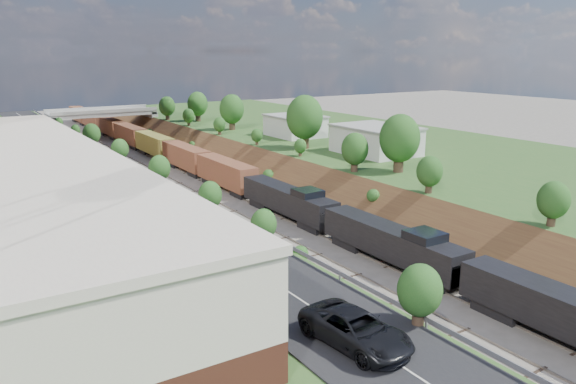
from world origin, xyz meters
The scene contains 15 objects.
platform_right centered at (33.00, 60.00, 2.50)m, with size 44.00×180.00×5.00m, color #325A25.
embankment_left centered at (-11.00, 60.00, 0.00)m, with size 7.07×180.00×7.07m, color brown.
embankment_right centered at (11.00, 60.00, 0.00)m, with size 7.07×180.00×7.07m, color brown.
rail_left_track centered at (-2.60, 60.00, 0.09)m, with size 1.58×180.00×0.18m, color gray.
rail_right_track centered at (2.60, 60.00, 0.09)m, with size 1.58×180.00×0.18m, color gray.
road centered at (-15.50, 60.00, 5.05)m, with size 8.00×180.00×0.10m, color black.
guardrail centered at (-11.40, 59.80, 5.55)m, with size 0.10×171.00×0.70m.
commercial_building centered at (-28.00, 38.00, 8.51)m, with size 14.30×62.30×7.00m.
overpass centered at (0.00, 122.00, 4.92)m, with size 24.50×8.30×7.40m.
white_building_near centered at (23.50, 52.00, 7.00)m, with size 9.00×12.00×4.00m, color silver.
white_building_far centered at (23.00, 74.00, 6.80)m, with size 8.00×10.00×3.60m, color silver.
tree_right_large centered at (17.00, 40.00, 9.38)m, with size 5.25×5.25×7.61m.
tree_left_crest centered at (-11.80, 20.00, 7.04)m, with size 2.45×2.45×3.55m.
freight_train centered at (2.60, 84.59, 2.58)m, with size 2.97×167.59×4.55m.
suv centered at (-16.15, 7.93, 6.03)m, with size 3.09×6.70×1.86m, color black.
Camera 1 is at (-33.70, -13.05, 20.39)m, focal length 35.00 mm.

